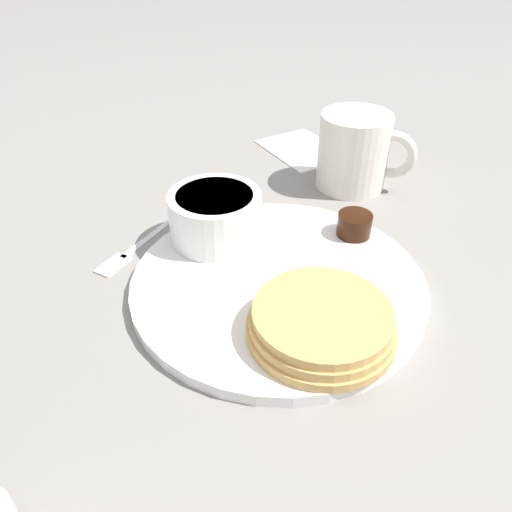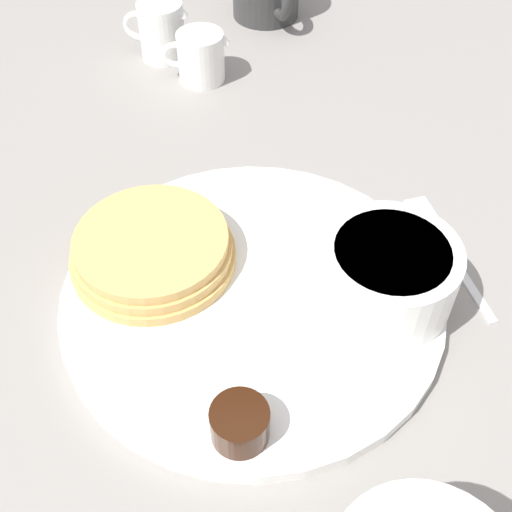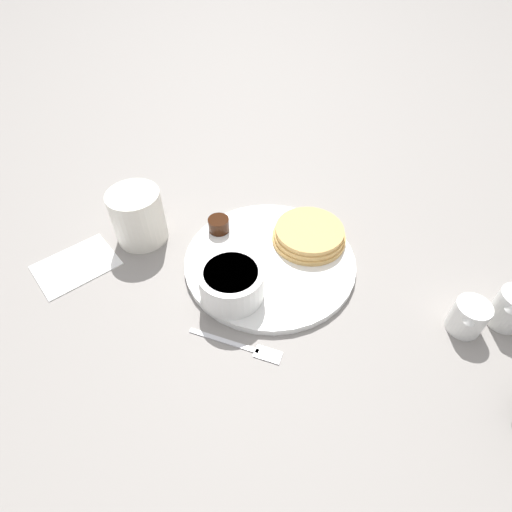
{
  "view_description": "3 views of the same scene",
  "coord_description": "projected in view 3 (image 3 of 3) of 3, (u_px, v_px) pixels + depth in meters",
  "views": [
    {
      "loc": [
        0.24,
        -0.3,
        0.32
      ],
      "look_at": [
        -0.02,
        -0.01,
        0.04
      ],
      "focal_mm": 35.0,
      "sensor_mm": 36.0,
      "label": 1
    },
    {
      "loc": [
        0.01,
        0.3,
        0.39
      ],
      "look_at": [
        -0.0,
        -0.01,
        0.04
      ],
      "focal_mm": 45.0,
      "sensor_mm": 36.0,
      "label": 2
    },
    {
      "loc": [
        -0.4,
        -0.23,
        0.5
      ],
      "look_at": [
        -0.02,
        0.02,
        0.02
      ],
      "focal_mm": 28.0,
      "sensor_mm": 36.0,
      "label": 3
    }
  ],
  "objects": [
    {
      "name": "bowl",
      "position": [
        231.0,
        282.0,
        0.6
      ],
      "size": [
        0.1,
        0.1,
        0.05
      ],
      "color": "white",
      "rests_on": "plate"
    },
    {
      "name": "ground_plane",
      "position": [
        270.0,
        263.0,
        0.68
      ],
      "size": [
        4.0,
        4.0,
        0.0
      ],
      "primitive_type": "plane",
      "color": "gray"
    },
    {
      "name": "creamer_pitcher_far",
      "position": [
        511.0,
        308.0,
        0.58
      ],
      "size": [
        0.07,
        0.05,
        0.06
      ],
      "color": "white",
      "rests_on": "ground_plane"
    },
    {
      "name": "plate",
      "position": [
        270.0,
        261.0,
        0.68
      ],
      "size": [
        0.29,
        0.29,
        0.01
      ],
      "color": "white",
      "rests_on": "ground_plane"
    },
    {
      "name": "butter_ramekin",
      "position": [
        218.0,
        288.0,
        0.61
      ],
      "size": [
        0.05,
        0.05,
        0.04
      ],
      "color": "white",
      "rests_on": "plate"
    },
    {
      "name": "coffee_mug",
      "position": [
        139.0,
        215.0,
        0.7
      ],
      "size": [
        0.12,
        0.09,
        0.1
      ],
      "color": "silver",
      "rests_on": "ground_plane"
    },
    {
      "name": "pancake_stack",
      "position": [
        309.0,
        234.0,
        0.7
      ],
      "size": [
        0.13,
        0.13,
        0.03
      ],
      "color": "tan",
      "rests_on": "plate"
    },
    {
      "name": "creamer_pitcher_near",
      "position": [
        468.0,
        316.0,
        0.58
      ],
      "size": [
        0.07,
        0.05,
        0.05
      ],
      "color": "white",
      "rests_on": "ground_plane"
    },
    {
      "name": "syrup_cup",
      "position": [
        219.0,
        225.0,
        0.72
      ],
      "size": [
        0.04,
        0.04,
        0.03
      ],
      "color": "black",
      "rests_on": "plate"
    },
    {
      "name": "napkin",
      "position": [
        76.0,
        265.0,
        0.68
      ],
      "size": [
        0.15,
        0.13,
        0.0
      ],
      "color": "white",
      "rests_on": "ground_plane"
    },
    {
      "name": "fork",
      "position": [
        246.0,
        347.0,
        0.57
      ],
      "size": [
        0.05,
        0.14,
        0.0
      ],
      "color": "silver",
      "rests_on": "ground_plane"
    }
  ]
}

